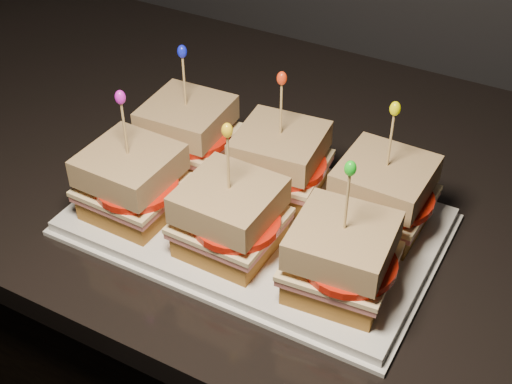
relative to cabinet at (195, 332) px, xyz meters
The scene contains 46 objects.
cabinet is the anchor object (origin of this frame).
granite_slab 0.43m from the cabinet, 90.00° to the right, with size 2.49×0.72×0.03m, color black.
platter 0.52m from the cabinet, 33.32° to the right, with size 0.43×0.26×0.02m, color white.
platter_rim 0.51m from the cabinet, 33.32° to the right, with size 0.44×0.28×0.01m, color white.
sandwich_0_bread_bot 0.49m from the cabinet, 47.04° to the right, with size 0.10×0.10×0.03m, color brown.
sandwich_0_ham 0.51m from the cabinet, 47.04° to the right, with size 0.11×0.11×0.01m, color #B6514E.
sandwich_0_cheese 0.51m from the cabinet, 47.04° to the right, with size 0.11×0.11×0.01m, color #F8DA9C.
sandwich_0_tomato 0.52m from the cabinet, 44.63° to the right, with size 0.10×0.10×0.01m, color red.
sandwich_0_bread_top 0.54m from the cabinet, 47.04° to the right, with size 0.10×0.10×0.03m, color brown.
sandwich_0_pick 0.59m from the cabinet, 47.04° to the right, with size 0.00×0.00×0.09m, color tan.
sandwich_0_frill 0.63m from the cabinet, 47.04° to the right, with size 0.01×0.01×0.02m, color #1019D5.
sandwich_1_bread_bot 0.53m from the cabinet, 19.62° to the right, with size 0.10×0.10×0.03m, color brown.
sandwich_1_ham 0.54m from the cabinet, 19.62° to the right, with size 0.11×0.11×0.01m, color #B6514E.
sandwich_1_cheese 0.55m from the cabinet, 19.62° to the right, with size 0.11×0.11×0.01m, color #F8DA9C.
sandwich_1_tomato 0.56m from the cabinet, 20.03° to the right, with size 0.10×0.10×0.01m, color red.
sandwich_1_bread_top 0.58m from the cabinet, 19.62° to the right, with size 0.10×0.10×0.03m, color brown.
sandwich_1_pick 0.62m from the cabinet, 19.62° to the right, with size 0.00×0.00×0.09m, color tan.
sandwich_1_frill 0.66m from the cabinet, 19.62° to the right, with size 0.01×0.01×0.02m, color red.
sandwich_2_bread_bot 0.59m from the cabinet, 12.06° to the right, with size 0.10×0.10×0.03m, color brown.
sandwich_2_ham 0.61m from the cabinet, 12.06° to the right, with size 0.11×0.11×0.01m, color #B6514E.
sandwich_2_cheese 0.61m from the cabinet, 12.06° to the right, with size 0.11×0.11×0.01m, color #F8DA9C.
sandwich_2_tomato 0.63m from the cabinet, 12.60° to the right, with size 0.10×0.10×0.01m, color red.
sandwich_2_bread_top 0.64m from the cabinet, 12.06° to the right, with size 0.10×0.10×0.03m, color brown.
sandwich_2_pick 0.68m from the cabinet, 12.06° to the right, with size 0.00×0.00×0.09m, color tan.
sandwich_2_frill 0.72m from the cabinet, 12.06° to the right, with size 0.01×0.01×0.02m, color #E3E802.
sandwich_3_bread_bot 0.52m from the cabinet, 70.89° to the right, with size 0.10×0.10×0.03m, color brown.
sandwich_3_ham 0.54m from the cabinet, 70.89° to the right, with size 0.11×0.11×0.01m, color #B6514E.
sandwich_3_cheese 0.55m from the cabinet, 70.89° to the right, with size 0.11×0.11×0.01m, color #F8DA9C.
sandwich_3_tomato 0.56m from the cabinet, 68.40° to the right, with size 0.10×0.10×0.01m, color red.
sandwich_3_bread_top 0.57m from the cabinet, 70.89° to the right, with size 0.10×0.10×0.03m, color brown.
sandwich_3_pick 0.62m from the cabinet, 70.89° to the right, with size 0.00×0.00×0.09m, color tan.
sandwich_3_frill 0.66m from the cabinet, 70.89° to the right, with size 0.01×0.01×0.02m, color #C416C2.
sandwich_4_bread_bot 0.56m from the cabinet, 43.77° to the right, with size 0.10×0.10×0.03m, color brown.
sandwich_4_ham 0.57m from the cabinet, 43.77° to the right, with size 0.11×0.11×0.01m, color #B6514E.
sandwich_4_cheese 0.58m from the cabinet, 43.77° to the right, with size 0.11×0.11×0.01m, color #F8DA9C.
sandwich_4_tomato 0.59m from the cabinet, 43.00° to the right, with size 0.10×0.10×0.01m, color red.
sandwich_4_bread_top 0.60m from the cabinet, 43.77° to the right, with size 0.10×0.10×0.03m, color brown.
sandwich_4_pick 0.65m from the cabinet, 43.77° to the right, with size 0.00×0.00×0.09m, color tan.
sandwich_4_frill 0.69m from the cabinet, 43.77° to the right, with size 0.01×0.01×0.02m, color yellow.
sandwich_5_bread_bot 0.62m from the cabinet, 29.87° to the right, with size 0.10×0.10×0.03m, color brown.
sandwich_5_ham 0.63m from the cabinet, 29.87° to the right, with size 0.11×0.11×0.01m, color #B6514E.
sandwich_5_cheese 0.64m from the cabinet, 29.87° to the right, with size 0.11×0.11×0.01m, color #F8DA9C.
sandwich_5_tomato 0.65m from the cabinet, 29.76° to the right, with size 0.10×0.10×0.01m, color red.
sandwich_5_bread_top 0.66m from the cabinet, 29.87° to the right, with size 0.10×0.10×0.03m, color brown.
sandwich_5_pick 0.70m from the cabinet, 29.87° to the right, with size 0.00×0.00×0.09m, color tan.
sandwich_5_frill 0.74m from the cabinet, 29.87° to the right, with size 0.01×0.01×0.02m, color #17BC1B.
Camera 1 is at (0.90, 0.94, 1.44)m, focal length 50.00 mm.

